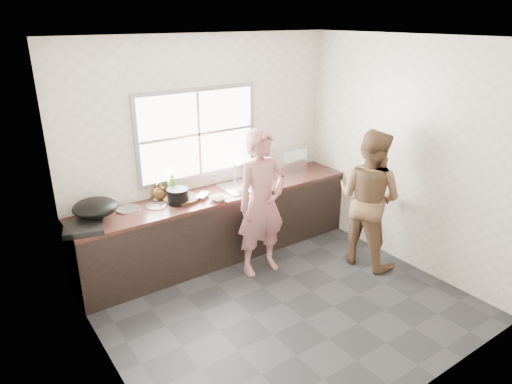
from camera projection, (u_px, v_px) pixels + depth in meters
floor at (283, 303)px, 4.90m from camera, size 3.60×3.20×0.01m
ceiling at (290, 37)px, 3.91m from camera, size 3.60×3.20×0.01m
wall_back at (205, 148)px, 5.63m from camera, size 3.60×0.01×2.70m
wall_left at (99, 233)px, 3.44m from camera, size 0.01×3.20×2.70m
wall_right at (406, 155)px, 5.37m from camera, size 0.01×3.20×2.70m
wall_front at (429, 251)px, 3.18m from camera, size 3.60×0.01×2.70m
cabinet at (220, 226)px, 5.73m from camera, size 3.60×0.62×0.82m
countertop at (219, 194)px, 5.57m from camera, size 3.60×0.64×0.04m
sink at (243, 186)px, 5.75m from camera, size 0.55×0.45×0.02m
faucet at (234, 171)px, 5.85m from camera, size 0.02×0.02×0.30m
window_frame at (198, 134)px, 5.49m from camera, size 1.60×0.05×1.10m
window_glazing at (199, 134)px, 5.47m from camera, size 1.50×0.01×1.00m
woman at (262, 208)px, 5.26m from camera, size 0.61×0.42×1.62m
person_side at (369, 198)px, 5.44m from camera, size 0.80×0.94×1.69m
cutting_board at (182, 199)px, 5.33m from camera, size 0.45×0.45×0.04m
cleaver at (202, 194)px, 5.39m from camera, size 0.24×0.23×0.01m
bowl_mince at (219, 198)px, 5.33m from camera, size 0.22×0.22×0.05m
bowl_crabs at (252, 182)px, 5.82m from camera, size 0.22×0.22×0.06m
bowl_held at (243, 189)px, 5.60m from camera, size 0.22×0.22×0.07m
black_pot at (178, 196)px, 5.22m from camera, size 0.26×0.26×0.18m
plate_food at (172, 199)px, 5.36m from camera, size 0.27×0.27×0.02m
bottle_green at (172, 183)px, 5.41m from camera, size 0.15×0.15×0.32m
bottle_brown_tall at (160, 191)px, 5.35m from camera, size 0.11×0.11×0.20m
bottle_brown_short at (158, 192)px, 5.34m from camera, size 0.16×0.16×0.19m
glass_jar at (156, 196)px, 5.34m from camera, size 0.09×0.09×0.09m
burner at (84, 227)px, 4.59m from camera, size 0.48×0.48×0.06m
wok at (95, 207)px, 4.76m from camera, size 0.51×0.51×0.18m
dish_rack at (288, 159)px, 6.32m from camera, size 0.44×0.32×0.32m
pot_lid_left at (129, 209)px, 5.08m from camera, size 0.29×0.29×0.01m
pot_lid_right at (156, 206)px, 5.17m from camera, size 0.30×0.30×0.01m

